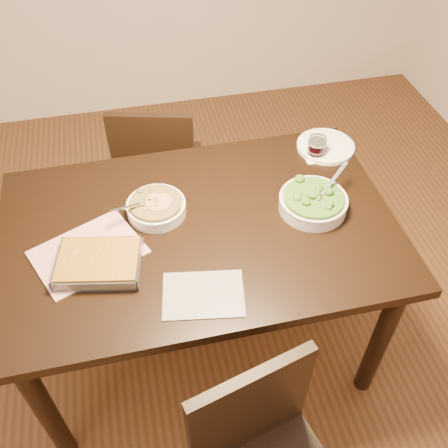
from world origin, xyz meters
The scene contains 11 objects.
ground centered at (0.00, 0.00, 0.00)m, with size 4.00×4.00×0.00m, color #452F13.
table centered at (0.00, 0.00, 0.65)m, with size 1.40×0.90×0.75m.
magazine_a centered at (-0.39, -0.04, 0.75)m, with size 0.34×0.25×0.01m, color #A72F45.
magazine_b centered at (-0.04, -0.30, 0.75)m, with size 0.25×0.18×0.00m, color #282931.
coaster centered at (0.54, 0.28, 0.75)m, with size 0.10×0.10×0.00m, color white.
stew_bowl centered at (-0.14, 0.10, 0.78)m, with size 0.23×0.22×0.08m.
broccoli_bowl centered at (0.42, -0.01, 0.78)m, with size 0.25×0.25×0.10m.
baking_dish centered at (-0.35, -0.12, 0.77)m, with size 0.31×0.25×0.05m.
wine_tumbler centered at (0.54, 0.28, 0.80)m, with size 0.08×0.08×0.09m.
dinner_plate centered at (0.60, 0.33, 0.76)m, with size 0.24×0.24×0.02m, color white.
chair_far centered at (-0.08, 0.73, 0.46)m, with size 0.47×0.47×0.82m.
Camera 1 is at (-0.18, -1.21, 2.03)m, focal length 40.00 mm.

